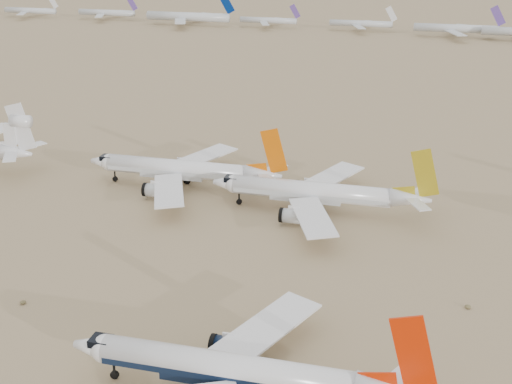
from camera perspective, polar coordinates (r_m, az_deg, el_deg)
main_airliner at (r=92.29m, az=-1.18°, el=-14.15°), size 44.46×43.43×15.69m
row2_gold_tail at (r=147.01m, az=5.14°, el=-0.06°), size 44.06×43.09×15.69m
row2_orange_tail at (r=160.32m, az=-5.72°, el=1.78°), size 43.84×42.89×15.64m
distant_storage_row at (r=381.90m, az=15.51°, el=12.60°), size 624.83×55.37×16.21m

